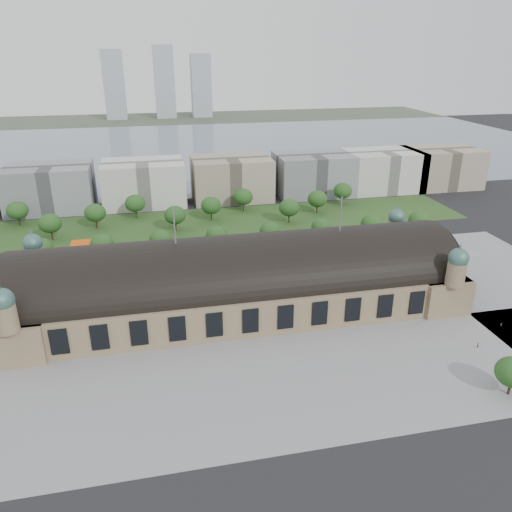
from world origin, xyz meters
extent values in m
plane|color=black|center=(0.00, 0.00, 0.00)|extent=(900.00, 900.00, 0.00)
cube|color=#887454|center=(0.00, 0.00, 6.00)|extent=(150.00, 40.00, 12.00)
cube|color=#887454|center=(-67.00, 0.00, 6.00)|extent=(16.00, 43.00, 12.00)
cube|color=#887454|center=(67.00, 0.00, 6.00)|extent=(16.00, 43.00, 12.00)
cylinder|color=black|center=(0.00, 0.00, 12.00)|extent=(144.00, 37.60, 37.60)
cylinder|color=black|center=(-73.00, 0.00, 14.00)|extent=(1.20, 32.00, 32.00)
cylinder|color=black|center=(73.00, 0.00, 14.00)|extent=(1.20, 32.00, 32.00)
cylinder|color=#887454|center=(-67.00, 21.00, 16.00)|extent=(6.00, 6.00, 8.00)
sphere|color=#3F6660|center=(-67.00, 21.00, 21.50)|extent=(6.40, 6.40, 6.40)
cone|color=#3F6660|center=(-67.00, 21.00, 25.50)|extent=(1.00, 1.00, 2.50)
cylinder|color=#887454|center=(67.00, 21.00, 16.00)|extent=(6.00, 6.00, 8.00)
sphere|color=#3F6660|center=(67.00, 21.00, 21.50)|extent=(6.40, 6.40, 6.40)
cone|color=#3F6660|center=(67.00, 21.00, 25.50)|extent=(1.00, 1.00, 2.50)
cylinder|color=#887454|center=(-67.00, -21.00, 16.00)|extent=(6.00, 6.00, 8.00)
sphere|color=#3F6660|center=(-67.00, -21.00, 21.50)|extent=(6.40, 6.40, 6.40)
cylinder|color=#887454|center=(67.00, -21.00, 16.00)|extent=(6.00, 6.00, 8.00)
sphere|color=#3F6660|center=(67.00, -21.00, 21.50)|extent=(6.40, 6.40, 6.40)
cone|color=#3F6660|center=(67.00, -21.00, 25.50)|extent=(1.00, 1.00, 2.50)
cylinder|color=#59595B|center=(-20.00, 0.00, 31.50)|extent=(0.50, 0.50, 12.00)
cylinder|color=#59595B|center=(35.00, 0.00, 31.50)|extent=(0.50, 0.50, 12.00)
cube|color=gray|center=(10.00, -44.00, 0.00)|extent=(190.00, 48.00, 0.12)
cube|color=gray|center=(103.00, 0.00, 0.00)|extent=(56.00, 100.00, 0.12)
cube|color=black|center=(-20.00, 38.00, 0.00)|extent=(260.00, 26.00, 0.10)
cube|color=#2C4B1E|center=(-15.00, 93.00, 0.00)|extent=(300.00, 45.00, 0.10)
cube|color=#DB4F0C|center=(-55.00, 62.00, 4.70)|extent=(14.00, 9.00, 0.70)
cube|color=#59595B|center=(-53.00, 68.00, 1.60)|extent=(7.00, 5.00, 3.20)
cylinder|color=#59595B|center=(-60.50, 65.20, 2.20)|extent=(0.50, 0.50, 4.40)
cylinder|color=#59595B|center=(-49.50, 65.20, 2.20)|extent=(0.50, 0.50, 4.40)
cylinder|color=#59595B|center=(-60.50, 58.80, 2.20)|extent=(0.50, 0.50, 4.40)
cylinder|color=#59595B|center=(-49.50, 58.80, 2.20)|extent=(0.50, 0.50, 4.40)
cube|color=slate|center=(0.00, 298.00, 0.00)|extent=(700.00, 320.00, 0.08)
cube|color=#44513D|center=(0.00, 498.00, 0.00)|extent=(700.00, 120.00, 0.14)
cube|color=#9EA8B2|center=(-60.00, 508.00, 40.00)|extent=(24.00, 24.00, 80.00)
cube|color=#9EA8B2|center=(0.00, 508.00, 42.50)|extent=(24.00, 24.00, 85.00)
cube|color=#9EA8B2|center=(45.00, 508.00, 37.50)|extent=(24.00, 24.00, 75.00)
cube|color=gray|center=(-80.00, 133.00, 12.00)|extent=(45.00, 32.00, 24.00)
cube|color=silver|center=(-30.00, 133.00, 12.00)|extent=(45.00, 32.00, 24.00)
cube|color=tan|center=(20.00, 133.00, 12.00)|extent=(45.00, 32.00, 24.00)
cube|color=gray|center=(70.00, 133.00, 12.00)|extent=(45.00, 32.00, 24.00)
cube|color=silver|center=(115.00, 133.00, 12.00)|extent=(45.00, 32.00, 24.00)
cube|color=tan|center=(155.00, 133.00, 12.00)|extent=(45.00, 32.00, 24.00)
cylinder|color=#2D2116|center=(-72.00, 53.00, 2.16)|extent=(0.70, 0.70, 4.32)
ellipsoid|color=#1E4A1A|center=(-72.00, 53.00, 7.44)|extent=(9.60, 9.60, 8.16)
cylinder|color=#2D2116|center=(-48.00, 53.00, 2.16)|extent=(0.70, 0.70, 4.32)
ellipsoid|color=#1E4A1A|center=(-48.00, 53.00, 7.44)|extent=(9.60, 9.60, 8.16)
cylinder|color=#2D2116|center=(-24.00, 53.00, 2.16)|extent=(0.70, 0.70, 4.32)
ellipsoid|color=#1E4A1A|center=(-24.00, 53.00, 7.44)|extent=(9.60, 9.60, 8.16)
cylinder|color=#2D2116|center=(0.00, 53.00, 2.16)|extent=(0.70, 0.70, 4.32)
ellipsoid|color=#1E4A1A|center=(0.00, 53.00, 7.44)|extent=(9.60, 9.60, 8.16)
cylinder|color=#2D2116|center=(24.00, 53.00, 2.16)|extent=(0.70, 0.70, 4.32)
ellipsoid|color=#1E4A1A|center=(24.00, 53.00, 7.44)|extent=(9.60, 9.60, 8.16)
cylinder|color=#2D2116|center=(48.00, 53.00, 2.16)|extent=(0.70, 0.70, 4.32)
ellipsoid|color=#1E4A1A|center=(48.00, 53.00, 7.44)|extent=(9.60, 9.60, 8.16)
cylinder|color=#2D2116|center=(72.00, 53.00, 2.16)|extent=(0.70, 0.70, 4.32)
ellipsoid|color=#1E4A1A|center=(72.00, 53.00, 7.44)|extent=(9.60, 9.60, 8.16)
cylinder|color=#2D2116|center=(96.00, 53.00, 2.16)|extent=(0.70, 0.70, 4.32)
ellipsoid|color=#1E4A1A|center=(96.00, 53.00, 7.44)|extent=(9.60, 9.60, 8.16)
cylinder|color=#2D2116|center=(-92.00, 107.00, 2.34)|extent=(0.70, 0.70, 4.68)
ellipsoid|color=#1E4A1A|center=(-92.00, 107.00, 8.06)|extent=(10.40, 10.40, 8.84)
cylinder|color=#2D2116|center=(-73.00, 83.00, 2.34)|extent=(0.70, 0.70, 4.68)
ellipsoid|color=#1E4A1A|center=(-73.00, 83.00, 8.06)|extent=(10.40, 10.40, 8.84)
cylinder|color=#2D2116|center=(-54.00, 95.00, 2.34)|extent=(0.70, 0.70, 4.68)
ellipsoid|color=#1E4A1A|center=(-54.00, 95.00, 8.06)|extent=(10.40, 10.40, 8.84)
cylinder|color=#2D2116|center=(-35.00, 107.00, 2.34)|extent=(0.70, 0.70, 4.68)
ellipsoid|color=#1E4A1A|center=(-35.00, 107.00, 8.06)|extent=(10.40, 10.40, 8.84)
cylinder|color=#2D2116|center=(-16.00, 83.00, 2.34)|extent=(0.70, 0.70, 4.68)
ellipsoid|color=#1E4A1A|center=(-16.00, 83.00, 8.06)|extent=(10.40, 10.40, 8.84)
cylinder|color=#2D2116|center=(3.00, 95.00, 2.34)|extent=(0.70, 0.70, 4.68)
ellipsoid|color=#1E4A1A|center=(3.00, 95.00, 8.06)|extent=(10.40, 10.40, 8.84)
cylinder|color=#2D2116|center=(22.00, 107.00, 2.34)|extent=(0.70, 0.70, 4.68)
ellipsoid|color=#1E4A1A|center=(22.00, 107.00, 8.06)|extent=(10.40, 10.40, 8.84)
cylinder|color=#2D2116|center=(41.00, 83.00, 2.34)|extent=(0.70, 0.70, 4.68)
ellipsoid|color=#1E4A1A|center=(41.00, 83.00, 8.06)|extent=(10.40, 10.40, 8.84)
cylinder|color=#2D2116|center=(60.00, 95.00, 2.34)|extent=(0.70, 0.70, 4.68)
ellipsoid|color=#1E4A1A|center=(60.00, 95.00, 8.06)|extent=(10.40, 10.40, 8.84)
cylinder|color=#2D2116|center=(79.00, 107.00, 2.34)|extent=(0.70, 0.70, 4.68)
ellipsoid|color=#1E4A1A|center=(79.00, 107.00, 8.06)|extent=(10.40, 10.40, 8.84)
cylinder|color=#2D2116|center=(60.00, -60.00, 1.98)|extent=(0.70, 0.70, 3.96)
imported|color=maroon|center=(-15.36, 39.12, 0.64)|extent=(4.60, 2.34, 1.28)
imported|color=#1A294A|center=(9.94, 27.81, 0.79)|extent=(4.79, 2.23, 1.59)
imported|color=#56595D|center=(51.42, 47.31, 0.67)|extent=(4.24, 1.95, 1.35)
imported|color=silver|center=(78.82, 37.41, 0.77)|extent=(5.78, 3.11, 1.54)
imported|color=black|center=(-52.28, 24.92, 0.82)|extent=(5.28, 3.38, 1.64)
imported|color=maroon|center=(-64.83, 21.65, 0.63)|extent=(5.01, 3.56, 1.27)
imported|color=#191948|center=(-43.15, 22.10, 0.77)|extent=(5.74, 4.31, 1.55)
imported|color=#4E5255|center=(-45.21, 25.00, 0.72)|extent=(4.44, 3.82, 1.44)
imported|color=white|center=(-59.26, 21.00, 0.77)|extent=(4.75, 3.96, 1.53)
imported|color=gray|center=(-23.22, 21.00, 0.68)|extent=(5.37, 4.32, 1.36)
imported|color=black|center=(-18.00, 21.96, 0.73)|extent=(5.32, 4.56, 1.46)
imported|color=#C14D1E|center=(-25.00, 30.91, 1.89)|extent=(13.64, 3.65, 3.77)
imported|color=beige|center=(8.63, 32.00, 1.72)|extent=(12.50, 3.48, 3.45)
imported|color=beige|center=(33.73, 27.00, 1.88)|extent=(13.70, 4.29, 3.76)
imported|color=gray|center=(65.40, -39.09, 0.83)|extent=(0.50, 0.67, 1.67)
imported|color=gray|center=(80.14, -29.95, 0.79)|extent=(0.79, 0.89, 1.58)
camera|label=1|loc=(-26.00, -148.94, 83.23)|focal=35.00mm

